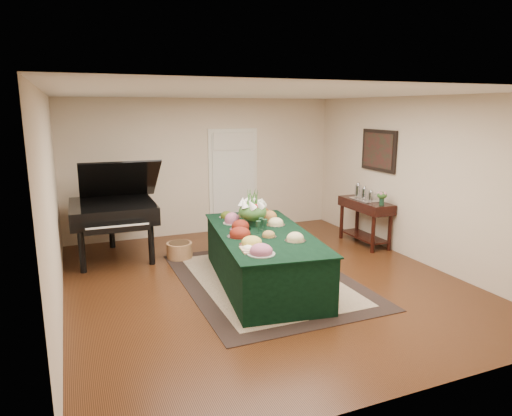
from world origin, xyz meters
name	(u,v)px	position (x,y,z in m)	size (l,w,h in m)	color
ground	(264,281)	(0.00, 0.00, 0.00)	(6.00, 6.00, 0.00)	black
area_rug	(266,279)	(0.06, 0.04, 0.01)	(2.39, 3.35, 0.01)	black
kitchen_doorway	(233,181)	(0.60, 2.97, 1.02)	(1.05, 0.07, 2.10)	silver
buffet_table	(263,258)	(-0.05, -0.07, 0.39)	(1.62, 2.82, 0.78)	black
food_platters	(254,227)	(-0.13, 0.06, 0.83)	(1.16, 2.24, 0.13)	silver
cutting_board	(253,247)	(-0.49, -0.78, 0.81)	(0.34, 0.34, 0.10)	tan
green_goblets	(261,225)	(-0.05, -0.02, 0.87)	(0.20, 0.22, 0.18)	#153623
floral_centerpiece	(253,208)	(-0.03, 0.36, 1.04)	(0.44, 0.44, 0.44)	#153623
grand_piano	(113,210)	(-1.90, 1.96, 0.84)	(1.49, 1.67, 1.69)	black
wicker_basket	(180,251)	(-0.90, 1.53, 0.13)	(0.43, 0.43, 0.27)	#9E693F
mahogany_sideboard	(365,211)	(2.50, 1.01, 0.65)	(0.45, 1.18, 0.84)	black
tea_service	(364,193)	(2.50, 1.09, 0.96)	(0.34, 0.58, 0.30)	silver
pink_bouquet	(382,196)	(2.50, 0.56, 1.01)	(0.20, 0.20, 0.25)	#153623
wall_painting	(379,150)	(2.72, 1.01, 1.75)	(0.05, 0.95, 0.75)	black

